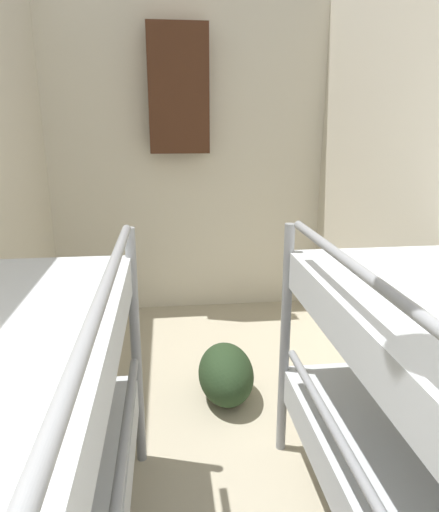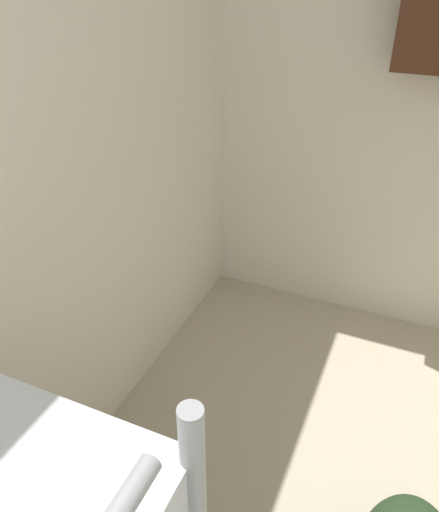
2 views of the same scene
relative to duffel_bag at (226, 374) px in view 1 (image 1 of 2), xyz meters
The scene contains 3 objects.
wall_back 1.79m from the duffel_bag, 94.82° to the left, with size 2.27×0.06×2.44m.
duffel_bag is the anchor object (origin of this frame).
hanging_coat 2.05m from the duffel_bag, 98.30° to the left, with size 0.44×0.12×0.90m.
Camera 1 is at (-0.18, 0.55, 1.49)m, focal length 32.00 mm.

